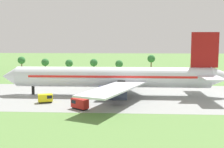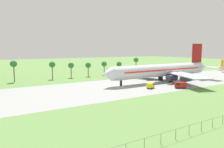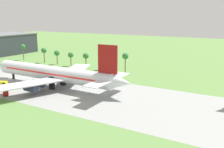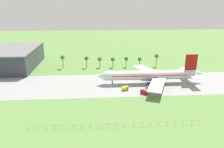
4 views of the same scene
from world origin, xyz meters
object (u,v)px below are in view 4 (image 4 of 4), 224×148
object	(u,v)px
terminal_building	(15,58)
baggage_tug	(144,92)
jet_airliner	(152,75)
fuel_truck	(125,88)
no_stopping_sign	(102,126)

from	to	relation	value
terminal_building	baggage_tug	bearing A→B (deg)	-33.57
jet_airliner	fuel_truck	world-z (taller)	jet_airliner
jet_airliner	no_stopping_sign	world-z (taller)	jet_airliner
fuel_truck	terminal_building	world-z (taller)	terminal_building
jet_airliner	terminal_building	bearing A→B (deg)	156.42
fuel_truck	terminal_building	xyz separation A→B (m)	(-90.21, 60.16, 6.95)
baggage_tug	no_stopping_sign	world-z (taller)	baggage_tug
baggage_tug	fuel_truck	world-z (taller)	baggage_tug
jet_airliner	terminal_building	size ratio (longest dim) A/B	1.24
jet_airliner	fuel_truck	size ratio (longest dim) A/B	16.79
fuel_truck	no_stopping_sign	world-z (taller)	fuel_truck
baggage_tug	terminal_building	xyz separation A→B (m)	(-101.26, 67.19, 6.81)
baggage_tug	no_stopping_sign	distance (m)	46.10
no_stopping_sign	baggage_tug	bearing A→B (deg)	53.58
terminal_building	jet_airliner	bearing A→B (deg)	-23.58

